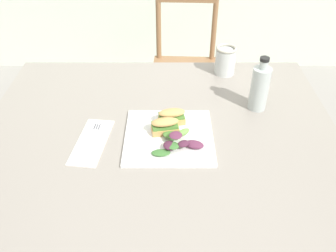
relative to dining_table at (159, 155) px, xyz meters
name	(u,v)px	position (x,y,z in m)	size (l,w,h in m)	color
ground_plane	(186,239)	(0.12, 0.08, -0.63)	(8.84, 8.84, 0.00)	gray
dining_table	(159,155)	(0.00, 0.00, 0.00)	(1.25, 1.01, 0.74)	gray
chair_wooden_far	(184,68)	(0.14, 0.99, -0.18)	(0.42, 0.42, 0.87)	#8E6642
plate_lunch	(168,137)	(0.03, -0.04, 0.12)	(0.30, 0.30, 0.01)	white
sandwich_half_front	(164,126)	(0.02, -0.02, 0.15)	(0.10, 0.07, 0.06)	tan
sandwich_half_back	(171,116)	(0.04, 0.03, 0.15)	(0.10, 0.07, 0.06)	tan
salad_mixed_greens	(178,141)	(0.07, -0.09, 0.14)	(0.17, 0.13, 0.04)	#602D47
napkin_folded	(91,142)	(-0.22, -0.06, 0.12)	(0.10, 0.24, 0.00)	silver
fork_on_napkin	(92,138)	(-0.22, -0.05, 0.12)	(0.03, 0.19, 0.00)	silver
bottle_cold_brew	(258,90)	(0.37, 0.14, 0.19)	(0.07, 0.07, 0.21)	#472819
mason_jar_iced_tea	(224,62)	(0.28, 0.41, 0.17)	(0.09, 0.09, 0.12)	gold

